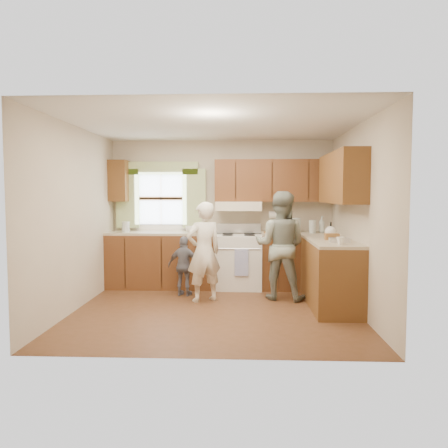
{
  "coord_description": "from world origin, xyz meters",
  "views": [
    {
      "loc": [
        0.37,
        -5.81,
        1.58
      ],
      "look_at": [
        0.1,
        0.4,
        1.15
      ],
      "focal_mm": 35.0,
      "sensor_mm": 36.0,
      "label": 1
    }
  ],
  "objects_px": {
    "child": "(184,266)",
    "stove": "(239,260)",
    "woman_left": "(204,252)",
    "woman_right": "(280,245)"
  },
  "relations": [
    {
      "from": "woman_left",
      "to": "child",
      "type": "distance_m",
      "value": 0.54
    },
    {
      "from": "child",
      "to": "stove",
      "type": "bearing_deg",
      "value": -130.7
    },
    {
      "from": "stove",
      "to": "woman_left",
      "type": "distance_m",
      "value": 1.08
    },
    {
      "from": "woman_left",
      "to": "child",
      "type": "relative_size",
      "value": 1.58
    },
    {
      "from": "stove",
      "to": "child",
      "type": "bearing_deg",
      "value": -144.92
    },
    {
      "from": "stove",
      "to": "woman_left",
      "type": "relative_size",
      "value": 0.73
    },
    {
      "from": "woman_right",
      "to": "child",
      "type": "bearing_deg",
      "value": 10.04
    },
    {
      "from": "child",
      "to": "woman_right",
      "type": "bearing_deg",
      "value": -171.3
    },
    {
      "from": "woman_right",
      "to": "woman_left",
      "type": "bearing_deg",
      "value": 25.39
    },
    {
      "from": "woman_right",
      "to": "child",
      "type": "relative_size",
      "value": 1.75
    }
  ]
}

